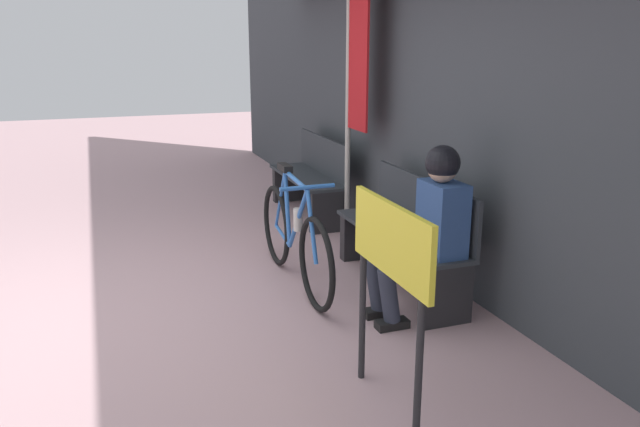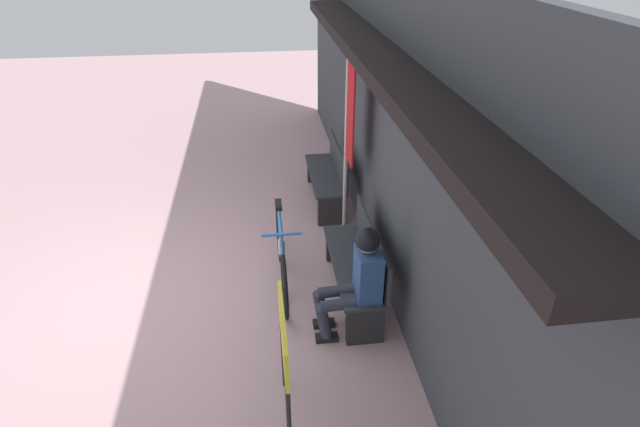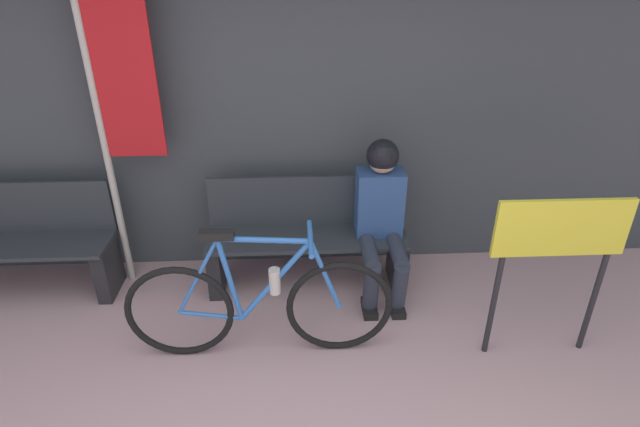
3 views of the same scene
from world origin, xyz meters
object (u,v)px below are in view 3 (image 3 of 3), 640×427
banner_pole (115,87)px  signboard (559,243)px  park_bench_near (307,239)px  person_seated (381,210)px  bicycle (260,305)px  park_bench_far (16,247)px

banner_pole → signboard: bearing=-19.4°
park_bench_near → person_seated: 0.62m
bicycle → banner_pole: size_ratio=0.70×
person_seated → banner_pole: bearing=173.1°
banner_pole → park_bench_near: bearing=-4.8°
banner_pole → signboard: banner_pole is taller
park_bench_near → park_bench_far: size_ratio=1.05×
bicycle → person_seated: size_ratio=1.41×
park_bench_near → banner_pole: size_ratio=0.62×
bicycle → signboard: 1.82m
park_bench_far → banner_pole: size_ratio=0.59×
person_seated → banner_pole: banner_pole is taller
park_bench_far → park_bench_near: bearing=0.0°
person_seated → signboard: bearing=-38.9°
park_bench_near → signboard: signboard is taller
park_bench_near → park_bench_far: (-2.16, -0.00, -0.00)m
person_seated → banner_pole: 2.00m
person_seated → signboard: (0.92, -0.74, 0.14)m
park_bench_near → park_bench_far: bearing=-180.0°
person_seated → banner_pole: (-1.79, 0.22, 0.85)m
person_seated → signboard: size_ratio=1.08×
park_bench_near → banner_pole: 1.70m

